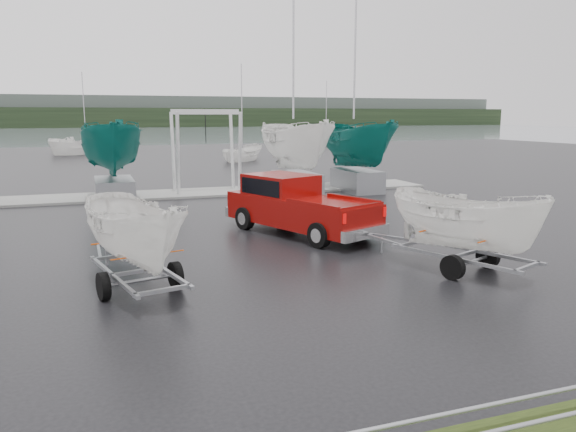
{
  "coord_description": "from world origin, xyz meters",
  "views": [
    {
      "loc": [
        -1.99,
        -14.41,
        3.86
      ],
      "look_at": [
        2.94,
        -0.55,
        1.2
      ],
      "focal_mm": 35.0,
      "sensor_mm": 36.0,
      "label": 1
    }
  ],
  "objects_px": {
    "trailer_hitched": "(469,170)",
    "boat_hoist": "(206,139)",
    "pickup_truck": "(294,203)",
    "trailer_parked": "(133,174)"
  },
  "relations": [
    {
      "from": "trailer_hitched",
      "to": "trailer_parked",
      "type": "bearing_deg",
      "value": 150.22
    },
    {
      "from": "pickup_truck",
      "to": "boat_hoist",
      "type": "distance_m",
      "value": 10.44
    },
    {
      "from": "trailer_hitched",
      "to": "boat_hoist",
      "type": "distance_m",
      "value": 16.45
    },
    {
      "from": "trailer_parked",
      "to": "boat_hoist",
      "type": "distance_m",
      "value": 15.72
    },
    {
      "from": "pickup_truck",
      "to": "trailer_hitched",
      "type": "distance_m",
      "value": 6.52
    },
    {
      "from": "pickup_truck",
      "to": "boat_hoist",
      "type": "relative_size",
      "value": 1.45
    },
    {
      "from": "trailer_parked",
      "to": "boat_hoist",
      "type": "xyz_separation_m",
      "value": [
        4.6,
        15.03,
        0.05
      ]
    },
    {
      "from": "trailer_parked",
      "to": "pickup_truck",
      "type": "bearing_deg",
      "value": 28.32
    },
    {
      "from": "pickup_truck",
      "to": "trailer_hitched",
      "type": "bearing_deg",
      "value": -90.0
    },
    {
      "from": "pickup_truck",
      "to": "boat_hoist",
      "type": "bearing_deg",
      "value": 73.07
    }
  ]
}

